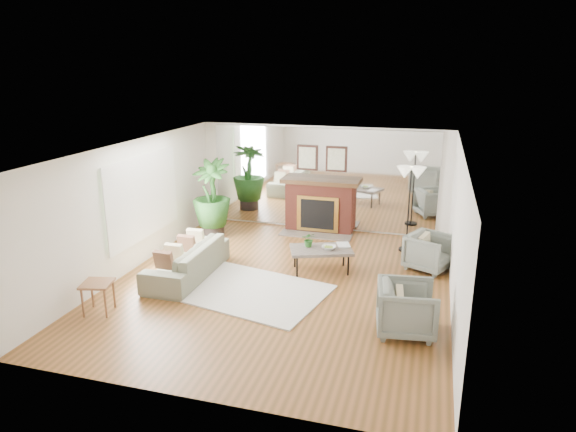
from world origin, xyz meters
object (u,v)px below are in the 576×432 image
(armchair_front, at_px, (407,309))
(armchair_back, at_px, (429,252))
(floor_lamp, at_px, (411,180))
(sofa, at_px, (187,260))
(potted_ficus, at_px, (212,196))
(side_table, at_px, (97,287))
(coffee_table, at_px, (321,250))
(fireplace, at_px, (319,205))

(armchair_front, bearing_deg, armchair_back, -13.54)
(armchair_front, height_order, floor_lamp, floor_lamp)
(sofa, distance_m, floor_lamp, 4.85)
(armchair_front, xyz_separation_m, potted_ficus, (-4.64, 3.37, 0.58))
(sofa, bearing_deg, armchair_back, 109.74)
(armchair_back, bearing_deg, armchair_front, -160.64)
(armchair_front, bearing_deg, floor_lamp, -4.26)
(side_table, bearing_deg, coffee_table, 41.00)
(armchair_front, bearing_deg, side_table, 90.65)
(armchair_front, distance_m, potted_ficus, 5.76)
(potted_ficus, bearing_deg, floor_lamp, 3.22)
(fireplace, bearing_deg, sofa, -118.11)
(potted_ficus, bearing_deg, coffee_table, -25.63)
(armchair_back, relative_size, potted_ficus, 0.44)
(armchair_back, relative_size, side_table, 1.43)
(fireplace, relative_size, potted_ficus, 1.13)
(fireplace, height_order, sofa, fireplace)
(armchair_back, distance_m, side_table, 6.11)
(fireplace, xyz_separation_m, armchair_front, (2.33, -4.41, -0.27))
(fireplace, relative_size, armchair_back, 2.58)
(fireplace, relative_size, floor_lamp, 1.11)
(fireplace, distance_m, potted_ficus, 2.56)
(armchair_front, relative_size, side_table, 1.55)
(potted_ficus, height_order, floor_lamp, floor_lamp)
(armchair_front, distance_m, floor_lamp, 3.81)
(armchair_front, distance_m, side_table, 4.88)
(sofa, relative_size, armchair_front, 2.52)
(fireplace, xyz_separation_m, armchair_back, (2.60, -1.76, -0.30))
(coffee_table, relative_size, armchair_back, 1.69)
(floor_lamp, bearing_deg, potted_ficus, -176.78)
(armchair_back, bearing_deg, side_table, 148.59)
(potted_ficus, bearing_deg, fireplace, 24.22)
(side_table, distance_m, floor_lamp, 6.43)
(sofa, height_order, potted_ficus, potted_ficus)
(armchair_back, bearing_deg, potted_ficus, 106.92)
(armchair_front, bearing_deg, sofa, 68.15)
(fireplace, distance_m, coffee_table, 2.51)
(fireplace, height_order, side_table, fireplace)
(sofa, xyz_separation_m, armchair_back, (4.40, 1.61, 0.04))
(sofa, relative_size, floor_lamp, 1.18)
(sofa, distance_m, side_table, 1.89)
(fireplace, bearing_deg, potted_ficus, -155.78)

